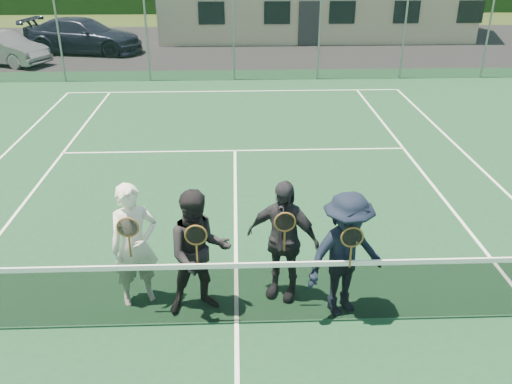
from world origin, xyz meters
TOP-DOWN VIEW (x-y plane):
  - ground at (0.00, 20.00)m, footprint 220.00×220.00m
  - court_surface at (0.00, 0.00)m, footprint 30.00×30.00m
  - tarmac_carpark at (-4.00, 20.00)m, footprint 40.00×12.00m
  - hedge_row at (0.00, 32.00)m, footprint 40.00×1.20m
  - car_b at (-9.20, 16.50)m, footprint 3.98×2.79m
  - car_c at (-6.58, 18.70)m, footprint 5.41×3.00m
  - court_markings at (0.00, 0.00)m, footprint 11.03×23.83m
  - tennis_net at (0.00, 0.00)m, footprint 11.68×0.08m
  - perimeter_fence at (0.00, 13.50)m, footprint 30.07×0.07m
  - player_a at (-1.38, 0.57)m, footprint 0.77×0.66m
  - player_b at (-0.49, 0.34)m, footprint 1.00×0.85m
  - player_c at (0.66, 0.63)m, footprint 1.14×0.84m
  - player_d at (1.46, 0.21)m, footprint 1.33×1.09m

SIDE VIEW (x-z plane):
  - ground at x=0.00m, z-range 0.00..0.00m
  - tarmac_carpark at x=-4.00m, z-range 0.00..0.01m
  - court_surface at x=0.00m, z-range 0.00..0.02m
  - court_markings at x=0.00m, z-range 0.02..0.03m
  - tennis_net at x=0.00m, z-range -0.01..1.09m
  - hedge_row at x=0.00m, z-range 0.00..1.10m
  - car_b at x=-9.20m, z-range 0.00..1.24m
  - car_c at x=-6.58m, z-range 0.00..1.48m
  - player_d at x=1.46m, z-range 0.02..1.82m
  - player_b at x=-0.49m, z-range 0.02..1.82m
  - player_c at x=0.66m, z-range 0.02..1.82m
  - player_a at x=-1.38m, z-range 0.02..1.82m
  - perimeter_fence at x=0.00m, z-range 0.01..3.03m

